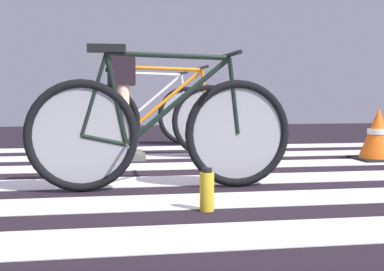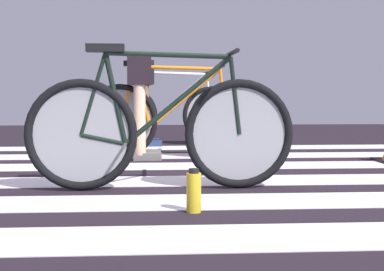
{
  "view_description": "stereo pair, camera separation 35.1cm",
  "coord_description": "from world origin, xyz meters",
  "px_view_note": "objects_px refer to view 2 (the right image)",
  "views": [
    {
      "loc": [
        -0.7,
        -3.58,
        0.64
      ],
      "look_at": [
        -0.14,
        -0.19,
        0.37
      ],
      "focal_mm": 49.13,
      "sensor_mm": 36.0,
      "label": 1
    },
    {
      "loc": [
        -0.34,
        -3.58,
        0.64
      ],
      "look_at": [
        -0.14,
        -0.19,
        0.37
      ],
      "focal_mm": 49.13,
      "sensor_mm": 36.0,
      "label": 2
    }
  ],
  "objects_px": {
    "water_bottle": "(194,192)",
    "bicycle_1_of_3": "(160,130)",
    "cyclist_3_of_3": "(144,91)",
    "bicycle_3_of_3": "(170,113)",
    "cyclist_2_of_3": "(140,92)",
    "bicycle_2_of_3": "(173,118)"
  },
  "relations": [
    {
      "from": "water_bottle",
      "to": "bicycle_1_of_3",
      "type": "bearing_deg",
      "value": 104.24
    },
    {
      "from": "bicycle_1_of_3",
      "to": "cyclist_3_of_3",
      "type": "relative_size",
      "value": 1.72
    },
    {
      "from": "cyclist_3_of_3",
      "to": "bicycle_3_of_3",
      "type": "bearing_deg",
      "value": 0.0
    },
    {
      "from": "bicycle_1_of_3",
      "to": "cyclist_2_of_3",
      "type": "xyz_separation_m",
      "value": [
        -0.19,
        1.66,
        0.25
      ]
    },
    {
      "from": "bicycle_1_of_3",
      "to": "water_bottle",
      "type": "distance_m",
      "value": 0.75
    },
    {
      "from": "water_bottle",
      "to": "cyclist_3_of_3",
      "type": "bearing_deg",
      "value": 95.74
    },
    {
      "from": "bicycle_2_of_3",
      "to": "cyclist_3_of_3",
      "type": "height_order",
      "value": "cyclist_3_of_3"
    },
    {
      "from": "bicycle_2_of_3",
      "to": "cyclist_3_of_3",
      "type": "bearing_deg",
      "value": 102.78
    },
    {
      "from": "bicycle_3_of_3",
      "to": "bicycle_1_of_3",
      "type": "bearing_deg",
      "value": -98.18
    },
    {
      "from": "bicycle_3_of_3",
      "to": "water_bottle",
      "type": "relative_size",
      "value": 7.52
    },
    {
      "from": "bicycle_2_of_3",
      "to": "bicycle_3_of_3",
      "type": "bearing_deg",
      "value": 89.15
    },
    {
      "from": "bicycle_1_of_3",
      "to": "bicycle_2_of_3",
      "type": "bearing_deg",
      "value": 84.51
    },
    {
      "from": "cyclist_2_of_3",
      "to": "water_bottle",
      "type": "bearing_deg",
      "value": -82.31
    },
    {
      "from": "cyclist_3_of_3",
      "to": "bicycle_1_of_3",
      "type": "bearing_deg",
      "value": -92.18
    },
    {
      "from": "bicycle_1_of_3",
      "to": "water_bottle",
      "type": "height_order",
      "value": "bicycle_1_of_3"
    },
    {
      "from": "bicycle_3_of_3",
      "to": "cyclist_2_of_3",
      "type": "bearing_deg",
      "value": -109.02
    },
    {
      "from": "bicycle_1_of_3",
      "to": "bicycle_3_of_3",
      "type": "bearing_deg",
      "value": 86.46
    },
    {
      "from": "bicycle_3_of_3",
      "to": "water_bottle",
      "type": "distance_m",
      "value": 3.65
    },
    {
      "from": "bicycle_1_of_3",
      "to": "bicycle_3_of_3",
      "type": "relative_size",
      "value": 1.0
    },
    {
      "from": "cyclist_3_of_3",
      "to": "water_bottle",
      "type": "distance_m",
      "value": 3.67
    },
    {
      "from": "bicycle_2_of_3",
      "to": "cyclist_2_of_3",
      "type": "distance_m",
      "value": 0.4
    },
    {
      "from": "bicycle_1_of_3",
      "to": "water_bottle",
      "type": "xyz_separation_m",
      "value": [
        0.17,
        -0.68,
        -0.28
      ]
    }
  ]
}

